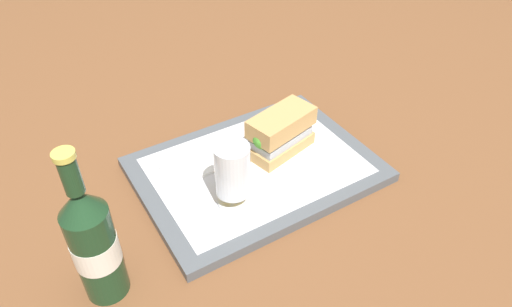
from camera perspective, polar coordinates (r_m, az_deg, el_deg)
ground_plane at (r=0.91m, az=0.00°, el=-2.43°), size 3.00×3.00×0.00m
tray at (r=0.90m, az=0.00°, el=-1.96°), size 0.44×0.32×0.02m
placemat at (r=0.89m, az=0.00°, el=-1.45°), size 0.38×0.27×0.00m
plate at (r=0.91m, az=2.99°, el=0.08°), size 0.19×0.19×0.01m
sandwich at (r=0.88m, az=2.95°, el=2.51°), size 0.14×0.09×0.08m
beer_glass at (r=0.77m, az=-2.88°, el=-2.36°), size 0.06×0.06×0.12m
napkin_folded at (r=0.89m, az=-8.38°, el=-1.83°), size 0.09×0.07×0.01m
beer_bottle at (r=0.69m, az=-19.22°, el=-10.30°), size 0.07×0.07×0.27m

